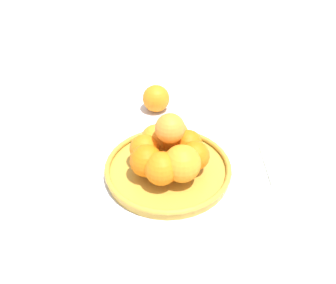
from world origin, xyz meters
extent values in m
plane|color=silver|center=(0.00, 0.00, 0.00)|extent=(4.00, 4.00, 0.00)
cylinder|color=gold|center=(0.00, 0.00, 0.01)|extent=(0.29, 0.29, 0.01)
torus|color=gold|center=(0.00, 0.00, 0.02)|extent=(0.29, 0.29, 0.01)
sphere|color=orange|center=(-0.01, 0.06, 0.06)|extent=(0.07, 0.07, 0.07)
sphere|color=orange|center=(-0.05, 0.03, 0.06)|extent=(0.07, 0.07, 0.07)
sphere|color=orange|center=(-0.06, -0.01, 0.07)|extent=(0.08, 0.08, 0.08)
sphere|color=orange|center=(-0.03, -0.05, 0.06)|extent=(0.07, 0.07, 0.07)
sphere|color=orange|center=(0.01, -0.05, 0.06)|extent=(0.07, 0.07, 0.07)
sphere|color=orange|center=(0.05, -0.03, 0.06)|extent=(0.07, 0.07, 0.07)
sphere|color=orange|center=(0.06, 0.01, 0.06)|extent=(0.07, 0.07, 0.07)
sphere|color=orange|center=(0.03, 0.05, 0.07)|extent=(0.08, 0.08, 0.08)
sphere|color=orange|center=(-0.01, 0.00, 0.12)|extent=(0.07, 0.07, 0.07)
sphere|color=orange|center=(-0.24, -0.14, 0.04)|extent=(0.08, 0.08, 0.08)
cube|color=silver|center=(-0.15, 0.27, 0.00)|extent=(0.20, 0.20, 0.01)
camera|label=1|loc=(0.53, 0.22, 0.53)|focal=35.00mm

